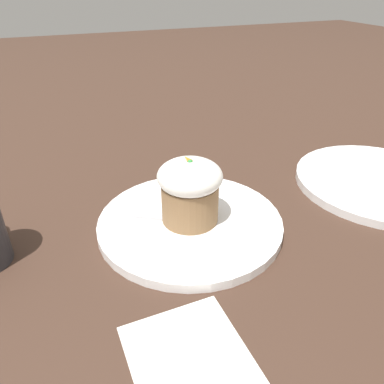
# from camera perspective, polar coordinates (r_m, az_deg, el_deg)

# --- Properties ---
(ground_plane) EXTENTS (4.00, 4.00, 0.00)m
(ground_plane) POSITION_cam_1_polar(r_m,az_deg,el_deg) (0.55, -0.30, -5.28)
(ground_plane) COLOR #3D281E
(dessert_plate) EXTENTS (0.26, 0.26, 0.01)m
(dessert_plate) POSITION_cam_1_polar(r_m,az_deg,el_deg) (0.54, -0.30, -4.69)
(dessert_plate) COLOR white
(dessert_plate) RESTS_ON ground_plane
(carrot_cake) EXTENTS (0.09, 0.09, 0.09)m
(carrot_cake) POSITION_cam_1_polar(r_m,az_deg,el_deg) (0.51, -0.00, 0.50)
(carrot_cake) COLOR olive
(carrot_cake) RESTS_ON dessert_plate
(spoon) EXTENTS (0.07, 0.10, 0.01)m
(spoon) POSITION_cam_1_polar(r_m,az_deg,el_deg) (0.53, -2.19, -4.12)
(spoon) COLOR #B7B7BC
(spoon) RESTS_ON dessert_plate
(side_plate) EXTENTS (0.28, 0.28, 0.01)m
(side_plate) POSITION_cam_1_polar(r_m,az_deg,el_deg) (0.72, 26.58, 1.43)
(side_plate) COLOR white
(side_plate) RESTS_ON ground_plane
(paper_napkin) EXTENTS (0.13, 0.12, 0.00)m
(paper_napkin) POSITION_cam_1_polar(r_m,az_deg,el_deg) (0.39, -0.13, -24.36)
(paper_napkin) COLOR white
(paper_napkin) RESTS_ON ground_plane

